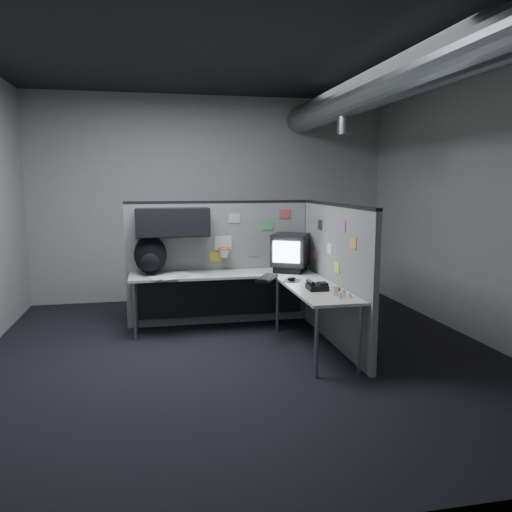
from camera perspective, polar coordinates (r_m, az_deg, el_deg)
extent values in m
cube|color=black|center=(5.56, -1.34, -11.22)|extent=(5.60, 5.60, 0.01)
cube|color=black|center=(5.41, -1.47, 22.76)|extent=(5.60, 5.60, 0.01)
cube|color=#9E9E99|center=(8.02, -4.98, 6.50)|extent=(5.60, 0.01, 3.20)
cube|color=#9E9E99|center=(2.54, 9.88, 2.29)|extent=(5.60, 0.01, 3.20)
cube|color=#9E9E99|center=(6.37, 24.39, 5.29)|extent=(0.01, 5.60, 3.20)
cylinder|color=slate|center=(5.74, 13.17, 18.08)|extent=(0.40, 5.49, 0.40)
cylinder|color=slate|center=(6.44, 10.02, 14.85)|extent=(0.16, 0.16, 0.30)
cube|color=gray|center=(6.60, -4.10, -0.89)|extent=(2.43, 0.06, 1.60)
cube|color=black|center=(6.52, -4.18, 6.20)|extent=(2.43, 0.07, 0.03)
cube|color=black|center=(6.85, 5.77, -0.56)|extent=(0.07, 0.07, 1.60)
cube|color=black|center=(6.28, -9.50, 3.83)|extent=(0.90, 0.35, 0.35)
cube|color=black|center=(6.11, -9.44, 3.70)|extent=(0.90, 0.02, 0.33)
cube|color=silver|center=(6.52, -3.78, 1.49)|extent=(0.22, 0.02, 0.18)
torus|color=#D85914|center=(6.44, -3.66, 0.87)|extent=(0.16, 0.16, 0.01)
cone|color=white|center=(6.45, -3.66, 0.34)|extent=(0.14, 0.14, 0.11)
cube|color=#337FCC|center=(6.48, -11.69, 0.75)|extent=(0.15, 0.01, 0.12)
cube|color=silver|center=(6.52, -2.50, 4.32)|extent=(0.15, 0.01, 0.12)
cube|color=gray|center=(6.61, -0.34, 0.47)|extent=(0.15, 0.01, 0.12)
cube|color=#4CB266|center=(6.61, 1.36, 3.52)|extent=(0.15, 0.01, 0.12)
cube|color=#CC4C4C|center=(6.66, 3.30, 4.83)|extent=(0.15, 0.01, 0.12)
cube|color=gold|center=(6.54, -4.64, -0.09)|extent=(0.15, 0.01, 0.12)
cube|color=gray|center=(5.84, 8.94, -2.19)|extent=(0.06, 2.23, 1.60)
cube|color=black|center=(5.75, 9.12, 5.82)|extent=(0.07, 2.23, 0.03)
cube|color=#26262D|center=(6.16, 7.33, 3.56)|extent=(0.01, 0.15, 0.12)
cube|color=silver|center=(5.86, 8.39, 0.83)|extent=(0.01, 0.15, 0.12)
cube|color=#B266B2|center=(5.46, 9.89, 3.40)|extent=(0.01, 0.15, 0.12)
cube|color=#D87F7F|center=(6.44, 6.55, 0.20)|extent=(0.01, 0.15, 0.12)
cube|color=orange|center=(5.19, 11.06, 1.46)|extent=(0.01, 0.15, 0.12)
cube|color=#E5D84C|center=(5.65, 9.22, -1.31)|extent=(0.01, 0.15, 0.12)
cube|color=beige|center=(6.30, -3.85, -2.12)|extent=(2.30, 0.56, 0.03)
cube|color=beige|center=(5.48, 6.84, -3.75)|extent=(0.56, 1.55, 0.03)
cube|color=black|center=(6.58, -4.08, -4.47)|extent=(2.18, 0.02, 0.55)
cylinder|color=gray|center=(6.11, -13.67, -6.17)|extent=(0.04, 0.04, 0.70)
cylinder|color=gray|center=(6.54, -13.54, -5.21)|extent=(0.04, 0.04, 0.70)
cylinder|color=gray|center=(6.29, 2.46, -5.53)|extent=(0.04, 0.04, 0.70)
cylinder|color=gray|center=(4.86, 6.92, -9.79)|extent=(0.04, 0.04, 0.70)
cylinder|color=gray|center=(5.02, 11.76, -9.34)|extent=(0.04, 0.04, 0.70)
cube|color=black|center=(6.42, 3.92, -1.42)|extent=(0.51, 0.53, 0.08)
cube|color=black|center=(6.38, 3.94, 0.74)|extent=(0.58, 0.58, 0.41)
cube|color=#D1E3F9|center=(6.16, 3.47, 0.46)|extent=(0.30, 0.17, 0.26)
cube|color=black|center=(5.88, 1.26, -2.58)|extent=(0.35, 0.48, 0.03)
cube|color=black|center=(5.87, 1.26, -2.38)|extent=(0.31, 0.43, 0.01)
cube|color=black|center=(5.81, 4.10, -2.83)|extent=(0.26, 0.28, 0.01)
ellipsoid|color=black|center=(5.81, 4.10, -2.60)|extent=(0.12, 0.10, 0.04)
cube|color=black|center=(5.36, 6.99, -3.54)|extent=(0.21, 0.23, 0.06)
cylinder|color=black|center=(5.34, 6.25, -2.99)|extent=(0.05, 0.20, 0.04)
cube|color=black|center=(5.36, 7.64, -3.11)|extent=(0.09, 0.12, 0.02)
cylinder|color=silver|center=(5.09, 9.97, -4.18)|extent=(0.05, 0.05, 0.07)
cylinder|color=silver|center=(5.02, 9.59, -4.41)|extent=(0.05, 0.05, 0.06)
cylinder|color=silver|center=(5.04, 10.66, -4.44)|extent=(0.04, 0.04, 0.05)
cylinder|color=#D85914|center=(5.12, 9.40, -4.03)|extent=(0.05, 0.05, 0.08)
cylinder|color=white|center=(5.11, 9.02, -3.93)|extent=(0.08, 0.08, 0.10)
cube|color=white|center=(6.17, -7.06, -2.23)|extent=(0.26, 0.31, 0.00)
cube|color=white|center=(6.21, -9.43, -2.18)|extent=(0.26, 0.31, 0.00)
cube|color=white|center=(6.06, -11.12, -2.47)|extent=(0.26, 0.31, 0.00)
cube|color=white|center=(6.30, -8.43, -1.97)|extent=(0.26, 0.31, 0.00)
cube|color=white|center=(6.02, -10.10, -2.47)|extent=(0.26, 0.31, 0.00)
ellipsoid|color=black|center=(6.32, -11.98, 0.12)|extent=(0.47, 0.41, 0.49)
ellipsoid|color=black|center=(6.16, -11.99, -0.71)|extent=(0.25, 0.19, 0.22)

